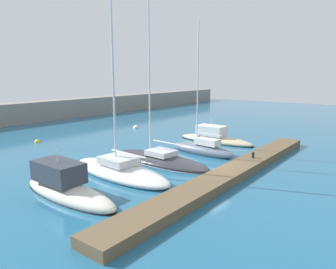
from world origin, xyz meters
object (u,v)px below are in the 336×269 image
(sailboat_charcoal_third, at_px, (160,159))
(mooring_buoy_yellow, at_px, (37,142))
(sailboat_white_second, at_px, (119,170))
(sailboat_slate_fourth, at_px, (203,149))
(motorboat_ivory_nearest, at_px, (66,188))
(dock_bollard, at_px, (253,155))
(motorboat_sand_fifth, at_px, (215,138))
(mooring_buoy_white, at_px, (136,128))

(sailboat_charcoal_third, xyz_separation_m, mooring_buoy_yellow, (-1.86, 14.62, -0.23))
(sailboat_white_second, xyz_separation_m, sailboat_slate_fourth, (8.68, -1.40, 0.09))
(motorboat_ivory_nearest, bearing_deg, dock_bollard, -114.48)
(sailboat_slate_fourth, bearing_deg, sailboat_white_second, 85.30)
(motorboat_sand_fifth, distance_m, mooring_buoy_white, 12.33)
(sailboat_slate_fourth, bearing_deg, motorboat_sand_fifth, -67.36)
(sailboat_white_second, bearing_deg, sailboat_slate_fourth, -94.25)
(mooring_buoy_white, bearing_deg, sailboat_white_second, -140.31)
(motorboat_ivory_nearest, xyz_separation_m, mooring_buoy_white, (19.67, 12.91, -0.50))
(sailboat_slate_fourth, distance_m, mooring_buoy_yellow, 17.06)
(sailboat_charcoal_third, bearing_deg, mooring_buoy_white, -36.60)
(sailboat_slate_fourth, height_order, dock_bollard, sailboat_slate_fourth)
(mooring_buoy_white, distance_m, dock_bollard, 20.17)
(motorboat_ivory_nearest, relative_size, dock_bollard, 17.59)
(mooring_buoy_white, distance_m, mooring_buoy_yellow, 12.76)
(sailboat_white_second, xyz_separation_m, mooring_buoy_yellow, (2.49, 14.49, -0.35))
(motorboat_ivory_nearest, xyz_separation_m, sailboat_charcoal_third, (8.92, 0.25, -0.27))
(sailboat_charcoal_third, relative_size, mooring_buoy_white, 20.79)
(sailboat_slate_fourth, xyz_separation_m, mooring_buoy_yellow, (-6.19, 15.89, -0.44))
(motorboat_ivory_nearest, xyz_separation_m, sailboat_slate_fourth, (13.26, -1.02, -0.06))
(sailboat_charcoal_third, xyz_separation_m, sailboat_slate_fourth, (4.34, -1.27, 0.21))
(dock_bollard, bearing_deg, sailboat_slate_fourth, 81.67)
(sailboat_white_second, height_order, mooring_buoy_yellow, sailboat_white_second)
(dock_bollard, bearing_deg, mooring_buoy_yellow, 104.74)
(mooring_buoy_yellow, bearing_deg, sailboat_white_second, -99.74)
(sailboat_charcoal_third, height_order, dock_bollard, sailboat_charcoal_third)
(motorboat_ivory_nearest, height_order, sailboat_slate_fourth, sailboat_slate_fourth)
(motorboat_sand_fifth, distance_m, mooring_buoy_yellow, 18.15)
(sailboat_white_second, distance_m, mooring_buoy_yellow, 14.71)
(motorboat_ivory_nearest, height_order, mooring_buoy_yellow, motorboat_ivory_nearest)
(dock_bollard, bearing_deg, mooring_buoy_white, 69.27)
(motorboat_sand_fifth, bearing_deg, mooring_buoy_white, -5.17)
(motorboat_ivory_nearest, distance_m, mooring_buoy_yellow, 16.47)
(sailboat_white_second, relative_size, sailboat_charcoal_third, 0.97)
(sailboat_slate_fourth, distance_m, mooring_buoy_white, 15.34)
(sailboat_white_second, xyz_separation_m, motorboat_sand_fifth, (13.77, 0.28, 0.03))
(sailboat_slate_fourth, height_order, mooring_buoy_white, sailboat_slate_fourth)
(mooring_buoy_yellow, bearing_deg, sailboat_slate_fourth, -68.70)
(motorboat_ivory_nearest, distance_m, dock_bollard, 13.88)
(sailboat_slate_fourth, xyz_separation_m, dock_bollard, (-0.72, -4.92, 0.34))
(sailboat_white_second, bearing_deg, sailboat_charcoal_third, -86.80)
(sailboat_white_second, height_order, motorboat_sand_fifth, sailboat_white_second)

